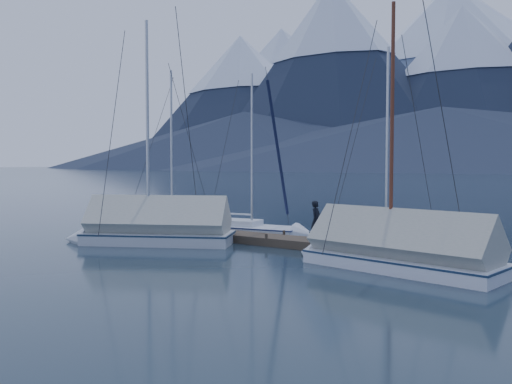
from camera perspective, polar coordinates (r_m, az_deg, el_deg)
ground at (r=22.09m, az=-2.97°, el=-5.93°), size 1000.00×1000.00×0.00m
dock at (r=23.67m, az=0.00°, el=-5.06°), size 18.00×1.50×0.54m
mooring_posts at (r=23.92m, az=-0.99°, el=-4.39°), size 15.12×1.52×0.35m
sailboat_open_left at (r=29.04m, az=-8.18°, el=-3.49°), size 7.10×2.98×9.20m
sailboat_open_mid at (r=26.11m, az=0.45°, el=-4.21°), size 6.62×2.92×8.51m
sailboat_open_right at (r=22.88m, az=14.53°, el=-5.31°), size 7.04×3.28×8.99m
sailboat_covered_near at (r=18.42m, az=13.54°, el=-6.31°), size 7.62×3.54×9.55m
sailboat_covered_far at (r=23.80m, az=-11.58°, el=-4.11°), size 7.63×5.30×10.41m
person at (r=22.48m, az=6.35°, el=-2.91°), size 0.40×0.59×1.56m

